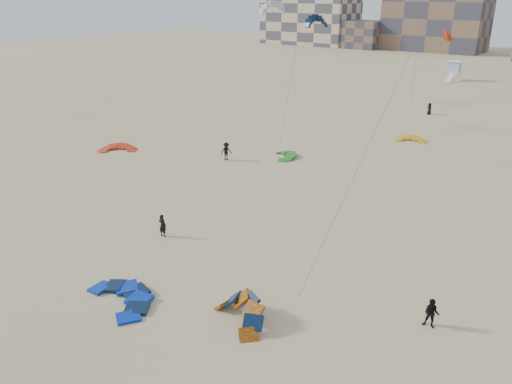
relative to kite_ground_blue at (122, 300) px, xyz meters
The scene contains 17 objects.
ground 4.31m from the kite_ground_blue, 106.00° to the left, with size 320.00×320.00×0.00m, color #CFBD8B.
kite_ground_blue is the anchor object (origin of this frame).
kite_ground_orange 6.85m from the kite_ground_blue, 21.88° to the left, with size 3.39×2.86×1.99m, color orange, non-canonical shape.
kite_ground_red 29.23m from the kite_ground_blue, 142.31° to the left, with size 3.76×3.93×0.85m, color red, non-canonical shape.
kite_ground_green 27.92m from the kite_ground_blue, 105.70° to the left, with size 3.28×3.43×0.77m, color #1A8D23, non-canonical shape.
kite_ground_yellow 40.55m from the kite_ground_blue, 89.16° to the left, with size 3.39×3.51×0.80m, color #C3870C, non-canonical shape.
kitesurfer_main 7.93m from the kite_ground_blue, 120.67° to the left, with size 0.60×0.39×1.64m, color black.
kitesurfer_b 16.39m from the kite_ground_blue, 29.17° to the left, with size 0.78×0.61×1.60m, color black.
kitesurfer_c 25.29m from the kite_ground_blue, 117.46° to the left, with size 1.18×0.68×1.83m, color black.
kitesurfer_e 55.29m from the kite_ground_blue, 92.68° to the left, with size 0.78×0.51×1.60m, color black.
kite_fly_grey 44.64m from the kite_ground_blue, 114.62° to the left, with size 11.26×7.63×14.02m.
kite_fly_navy 59.80m from the kite_ground_blue, 111.13° to the left, with size 4.96×11.23×12.10m.
kite_fly_red 70.92m from the kite_ground_blue, 94.91° to the left, with size 4.71×12.73×9.60m.
lifeguard_tower_far 87.49m from the kite_ground_blue, 96.03° to the left, with size 2.72×5.09×3.70m.
condo_west_a 152.02m from the kite_ground_blue, 117.95° to the left, with size 30.00×15.00×14.00m, color #C7B292.
condo_west_b 141.90m from the kite_ground_blue, 102.72° to the left, with size 28.00×14.00×18.00m, color brown.
condo_fill_left 141.76m from the kite_ground_blue, 111.17° to the left, with size 12.00×10.00×8.00m, color brown.
Camera 1 is at (21.22, -18.12, 15.72)m, focal length 35.00 mm.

